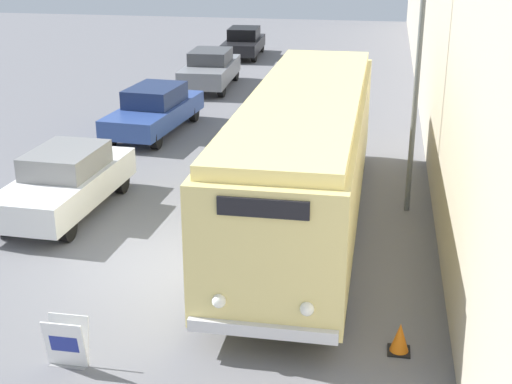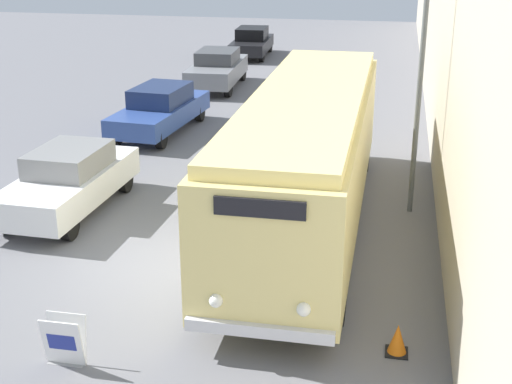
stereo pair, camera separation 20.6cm
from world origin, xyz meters
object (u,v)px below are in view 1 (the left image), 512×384
at_px(sign_board, 67,343).
at_px(parked_car_far, 210,69).
at_px(vintage_bus, 305,152).
at_px(parked_car_mid, 155,110).
at_px(streetlamp, 421,23).
at_px(parked_car_near, 66,181).
at_px(traffic_cone, 400,338).
at_px(parked_car_distant, 244,42).

height_order(sign_board, parked_car_far, parked_car_far).
height_order(vintage_bus, sign_board, vintage_bus).
xyz_separation_m(sign_board, parked_car_mid, (-2.73, 12.90, 0.37)).
bearing_deg(parked_car_mid, sign_board, -73.27).
bearing_deg(parked_car_far, streetlamp, -60.21).
height_order(parked_car_near, traffic_cone, parked_car_near).
bearing_deg(streetlamp, traffic_cone, -92.09).
bearing_deg(parked_car_far, parked_car_distant, 88.41).
height_order(streetlamp, parked_car_far, streetlamp).
distance_m(sign_board, parked_car_distant, 27.68).
bearing_deg(parked_car_mid, traffic_cone, -51.56).
relative_size(vintage_bus, parked_car_far, 2.37).
bearing_deg(parked_car_far, sign_board, -84.95).
xyz_separation_m(streetlamp, parked_car_far, (-7.82, 12.45, -3.57)).
relative_size(vintage_bus, parked_car_near, 2.48).
distance_m(parked_car_mid, parked_car_far, 6.99).
bearing_deg(traffic_cone, sign_board, -165.74).
distance_m(parked_car_near, parked_car_far, 13.98).
distance_m(sign_board, parked_car_far, 20.06).
height_order(vintage_bus, parked_car_mid, vintage_bus).
xyz_separation_m(parked_car_near, traffic_cone, (7.66, -4.64, -0.52)).
xyz_separation_m(sign_board, parked_car_near, (-2.64, 5.92, 0.37)).
relative_size(sign_board, parked_car_near, 0.18).
xyz_separation_m(sign_board, streetlamp, (5.24, 7.44, 3.98)).
height_order(parked_car_near, parked_car_far, parked_car_far).
distance_m(vintage_bus, parked_car_far, 14.88).
distance_m(parked_car_mid, parked_car_distant, 14.65).
bearing_deg(parked_car_far, parked_car_mid, -93.59).
height_order(parked_car_far, parked_car_distant, parked_car_far).
distance_m(parked_car_far, traffic_cone, 20.12).
height_order(vintage_bus, traffic_cone, vintage_bus).
height_order(parked_car_mid, parked_car_distant, parked_car_mid).
distance_m(parked_car_far, parked_car_distant, 7.66).
bearing_deg(vintage_bus, sign_board, -115.64).
height_order(sign_board, parked_car_near, parked_car_near).
bearing_deg(traffic_cone, parked_car_distant, 106.33).
relative_size(streetlamp, parked_car_distant, 1.53).
relative_size(parked_car_near, parked_car_far, 0.96).
xyz_separation_m(vintage_bus, parked_car_far, (-5.51, 13.79, -0.94)).
bearing_deg(streetlamp, sign_board, -125.17).
xyz_separation_m(streetlamp, traffic_cone, (-0.22, -6.16, -4.12)).
xyz_separation_m(vintage_bus, parked_car_near, (-5.57, -0.19, -0.97)).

